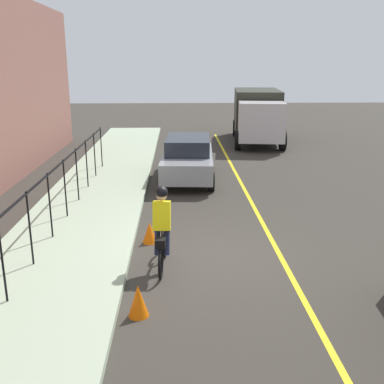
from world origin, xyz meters
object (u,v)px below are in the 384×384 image
Objects in this scene: traffic_cone_near at (138,301)px; cyclist_lead at (162,229)px; box_truck_background at (257,113)px; traffic_cone_far at (150,232)px; parked_sedan_rear at (188,158)px.

cyclist_lead is at bearing -11.13° from traffic_cone_near.
traffic_cone_far is (-14.46, 5.11, -1.29)m from box_truck_background.
cyclist_lead reaches higher than traffic_cone_far.
box_truck_background is (8.30, -4.02, 0.73)m from parked_sedan_rear.
traffic_cone_near is (-1.87, 0.37, -0.62)m from cyclist_lead.
box_truck_background reaches higher than parked_sedan_rear.
traffic_cone_near reaches higher than traffic_cone_far.
traffic_cone_far is (1.45, 0.36, -0.65)m from cyclist_lead.
cyclist_lead reaches higher than traffic_cone_near.
traffic_cone_near is 3.32m from traffic_cone_far.
cyclist_lead reaches higher than parked_sedan_rear.
parked_sedan_rear reaches higher than traffic_cone_near.
cyclist_lead is 0.26× the size of box_truck_background.
box_truck_background reaches higher than traffic_cone_far.
traffic_cone_near is 1.11× the size of traffic_cone_far.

